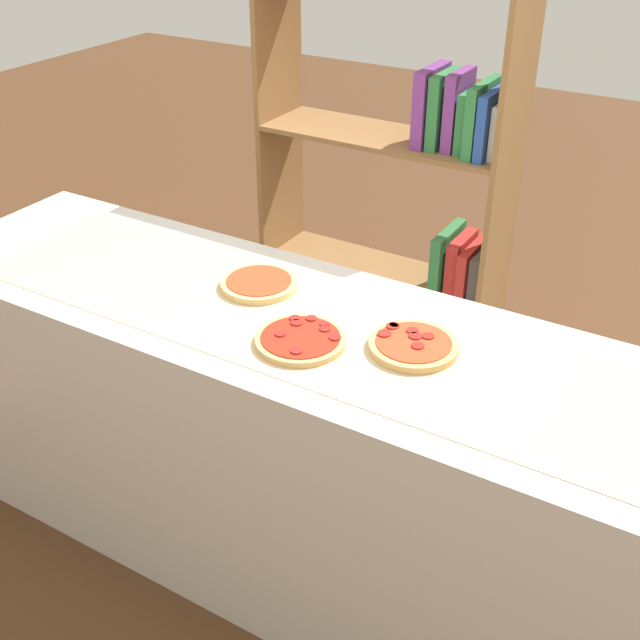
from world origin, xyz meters
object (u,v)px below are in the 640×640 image
bookshelf (413,221)px  pizza_pepperoni_2 (413,345)px  pizza_plain_0 (259,283)px  pizza_pepperoni_1 (301,340)px

bookshelf → pizza_pepperoni_2: bearing=-65.4°
pizza_pepperoni_2 → bookshelf: bearing=114.6°
pizza_plain_0 → pizza_pepperoni_2: pizza_pepperoni_2 is taller
bookshelf → pizza_pepperoni_1: bearing=-80.9°
pizza_pepperoni_1 → pizza_pepperoni_2: pizza_pepperoni_2 is taller
pizza_plain_0 → bookshelf: (0.09, 0.87, -0.12)m
pizza_plain_0 → pizza_pepperoni_2: 0.52m
pizza_pepperoni_2 → bookshelf: (-0.43, 0.94, -0.12)m
pizza_pepperoni_1 → pizza_pepperoni_2: size_ratio=1.03×
pizza_plain_0 → pizza_pepperoni_1: 0.32m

